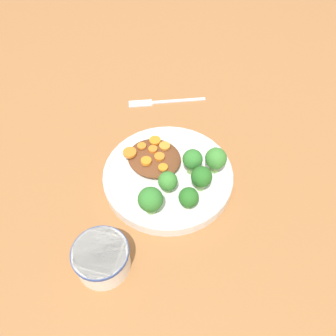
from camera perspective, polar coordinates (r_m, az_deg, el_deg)
The scene contains 19 objects.
ground_plane at distance 0.68m, azimuth -0.00°, elevation -1.96°, with size 4.00×4.00×0.00m, color #9E6638.
plate at distance 0.66m, azimuth -0.00°, elevation -1.21°, with size 0.26×0.26×0.03m.
dip_bowl at distance 0.57m, azimuth -11.46°, elevation -15.02°, with size 0.09×0.09×0.05m.
stew_mound at distance 0.67m, azimuth -2.40°, elevation 1.77°, with size 0.10×0.11×0.02m, color brown.
broccoli_floret_0 at distance 0.61m, azimuth 5.85°, elevation -1.63°, with size 0.04×0.04×0.06m.
broccoli_floret_1 at distance 0.61m, azimuth -0.04°, elevation -2.35°, with size 0.04×0.04×0.05m.
broccoli_floret_2 at distance 0.64m, azimuth 8.33°, elevation 1.54°, with size 0.04×0.04×0.06m.
broccoli_floret_3 at distance 0.59m, azimuth 3.62°, elevation -5.18°, with size 0.04×0.04×0.05m.
broccoli_floret_4 at distance 0.58m, azimuth -3.08°, elevation -5.59°, with size 0.05×0.05×0.06m.
broccoli_floret_5 at distance 0.64m, azimuth 4.28°, elevation 1.36°, with size 0.04×0.04×0.06m.
carrot_slice_0 at distance 0.65m, azimuth -1.49°, elevation 1.96°, with size 0.02×0.02×0.01m, color orange.
carrot_slice_1 at distance 0.69m, azimuth -2.27°, elevation 4.82°, with size 0.02×0.02×0.00m, color orange.
carrot_slice_2 at distance 0.65m, azimuth -3.81°, elevation 1.20°, with size 0.02×0.02×0.01m, color orange.
carrot_slice_3 at distance 0.67m, azimuth -6.68°, elevation 2.69°, with size 0.03×0.03×0.01m, color orange.
carrot_slice_4 at distance 0.64m, azimuth -0.87°, elevation 0.12°, with size 0.02×0.02×0.00m, color orange.
carrot_slice_5 at distance 0.67m, azimuth -0.60°, elevation 3.85°, with size 0.02×0.02×0.01m, color orange.
carrot_slice_6 at distance 0.67m, azimuth -2.65°, elevation 3.27°, with size 0.02×0.02×0.01m, color orange.
carrot_slice_7 at distance 0.68m, azimuth -4.60°, elevation 3.83°, with size 0.02×0.02×0.00m, color orange.
fork at distance 0.84m, azimuth -1.51°, elevation 11.47°, with size 0.14×0.16×0.01m.
Camera 1 is at (0.33, 0.24, 0.54)m, focal length 35.00 mm.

